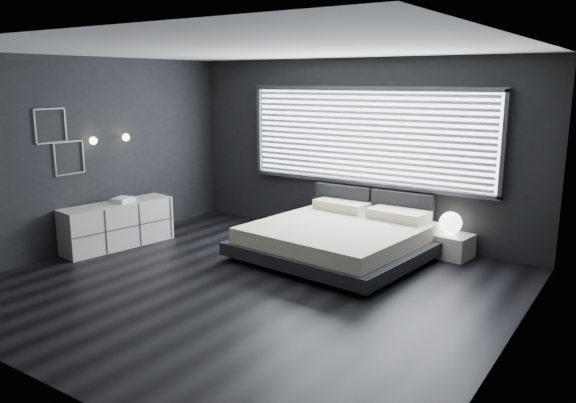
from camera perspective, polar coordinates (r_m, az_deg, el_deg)
The scene contains 12 objects.
room at distance 6.61m, azimuth -4.13°, elevation 2.94°, with size 6.04×6.00×2.80m.
window at distance 8.75m, azimuth 7.91°, elevation 6.53°, with size 4.14×0.09×1.52m.
headboard at distance 8.80m, azimuth 8.51°, elevation -0.33°, with size 1.96×0.16×0.52m.
sconce_near at distance 8.68m, azimuth -19.19°, elevation 5.85°, with size 0.18×0.11×0.11m.
sconce_far at distance 9.05m, azimuth -16.15°, elevation 6.29°, with size 0.18×0.11×0.11m.
wall_art_upper at distance 8.39m, azimuth -22.97°, elevation 7.09°, with size 0.01×0.48×0.48m.
wall_art_lower at distance 8.58m, azimuth -21.32°, elevation 4.14°, with size 0.01×0.48×0.48m.
bed at distance 7.96m, azimuth 5.21°, elevation -3.68°, with size 2.60×2.50×0.62m.
nightstand at distance 8.31m, azimuth 16.13°, elevation -4.30°, with size 0.57×0.48×0.33m, color silver.
orb_lamp at distance 8.24m, azimuth 16.19°, elevation -2.10°, with size 0.32×0.32×0.32m, color white.
dresser at distance 8.80m, azimuth -16.90°, elevation -2.28°, with size 0.73×1.73×0.67m.
book_stack at distance 8.78m, azimuth -16.47°, elevation 0.17°, with size 0.31×0.37×0.07m.
Camera 1 is at (4.03, -5.13, 2.47)m, focal length 35.00 mm.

